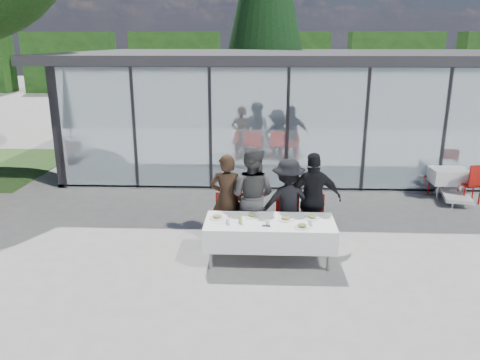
% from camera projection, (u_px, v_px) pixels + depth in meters
% --- Properties ---
extents(ground, '(90.00, 90.00, 0.00)m').
position_uv_depth(ground, '(239.00, 259.00, 8.40)').
color(ground, gray).
rests_on(ground, ground).
extents(pavilion, '(14.80, 8.80, 3.44)m').
position_uv_depth(pavilion, '(311.00, 92.00, 15.52)').
color(pavilion, gray).
rests_on(pavilion, ground).
extents(treeline, '(62.50, 2.00, 4.40)m').
position_uv_depth(treeline, '(230.00, 63.00, 34.67)').
color(treeline, '#193D13').
rests_on(treeline, ground).
extents(dining_table, '(2.26, 0.96, 0.75)m').
position_uv_depth(dining_table, '(270.00, 232.00, 8.19)').
color(dining_table, white).
rests_on(dining_table, ground).
extents(diner_a, '(0.67, 0.67, 1.75)m').
position_uv_depth(diner_a, '(227.00, 199.00, 8.87)').
color(diner_a, '#322216').
rests_on(diner_a, ground).
extents(diner_chair_a, '(0.44, 0.44, 0.97)m').
position_uv_depth(diner_chair_a, '(227.00, 216.00, 8.94)').
color(diner_chair_a, '#AF110B').
rests_on(diner_chair_a, ground).
extents(diner_b, '(1.18, 1.18, 1.90)m').
position_uv_depth(diner_b, '(252.00, 196.00, 8.83)').
color(diner_b, '#484848').
rests_on(diner_b, ground).
extents(diner_chair_b, '(0.44, 0.44, 0.97)m').
position_uv_depth(diner_chair_b, '(251.00, 217.00, 8.92)').
color(diner_chair_b, '#AF110B').
rests_on(diner_chair_b, ground).
extents(diner_c, '(1.21, 1.21, 1.67)m').
position_uv_depth(diner_c, '(288.00, 202.00, 8.83)').
color(diner_c, black).
rests_on(diner_c, ground).
extents(diner_chair_c, '(0.44, 0.44, 0.97)m').
position_uv_depth(diner_chair_c, '(287.00, 217.00, 8.89)').
color(diner_chair_c, '#AF110B').
rests_on(diner_chair_c, ground).
extents(diner_d, '(1.13, 1.13, 1.80)m').
position_uv_depth(diner_d, '(313.00, 199.00, 8.80)').
color(diner_d, black).
rests_on(diner_d, ground).
extents(diner_chair_d, '(0.44, 0.44, 0.97)m').
position_uv_depth(diner_chair_d, '(313.00, 218.00, 8.87)').
color(diner_chair_d, '#AF110B').
rests_on(diner_chair_d, ground).
extents(plate_a, '(0.28, 0.28, 0.07)m').
position_uv_depth(plate_a, '(217.00, 217.00, 8.26)').
color(plate_a, white).
rests_on(plate_a, dining_table).
extents(plate_b, '(0.28, 0.28, 0.07)m').
position_uv_depth(plate_b, '(252.00, 215.00, 8.33)').
color(plate_b, white).
rests_on(plate_b, dining_table).
extents(plate_c, '(0.28, 0.28, 0.07)m').
position_uv_depth(plate_c, '(286.00, 219.00, 8.18)').
color(plate_c, white).
rests_on(plate_c, dining_table).
extents(plate_d, '(0.28, 0.28, 0.07)m').
position_uv_depth(plate_d, '(312.00, 217.00, 8.25)').
color(plate_d, white).
rests_on(plate_d, dining_table).
extents(plate_extra, '(0.28, 0.28, 0.07)m').
position_uv_depth(plate_extra, '(302.00, 226.00, 7.85)').
color(plate_extra, white).
rests_on(plate_extra, dining_table).
extents(juice_bottle, '(0.06, 0.06, 0.14)m').
position_uv_depth(juice_bottle, '(240.00, 220.00, 8.01)').
color(juice_bottle, '#93C251').
rests_on(juice_bottle, dining_table).
extents(drinking_glasses, '(1.47, 0.12, 0.10)m').
position_uv_depth(drinking_glasses, '(269.00, 222.00, 7.95)').
color(drinking_glasses, silver).
rests_on(drinking_glasses, dining_table).
extents(folded_eyeglasses, '(0.14, 0.03, 0.01)m').
position_uv_depth(folded_eyeglasses, '(266.00, 226.00, 7.90)').
color(folded_eyeglasses, black).
rests_on(folded_eyeglasses, dining_table).
extents(spare_table_right, '(0.86, 0.86, 0.74)m').
position_uv_depth(spare_table_right, '(447.00, 175.00, 11.64)').
color(spare_table_right, white).
rests_on(spare_table_right, ground).
extents(spare_chair_a, '(0.62, 0.62, 0.97)m').
position_uv_depth(spare_chair_a, '(432.00, 172.00, 11.95)').
color(spare_chair_a, '#AF110B').
rests_on(spare_chair_a, ground).
extents(spare_chair_b, '(0.55, 0.55, 0.97)m').
position_uv_depth(spare_chair_b, '(473.00, 182.00, 11.14)').
color(spare_chair_b, '#AF110B').
rests_on(spare_chair_b, ground).
extents(lounger, '(0.85, 1.42, 0.72)m').
position_uv_depth(lounger, '(454.00, 189.00, 11.52)').
color(lounger, white).
rests_on(lounger, ground).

